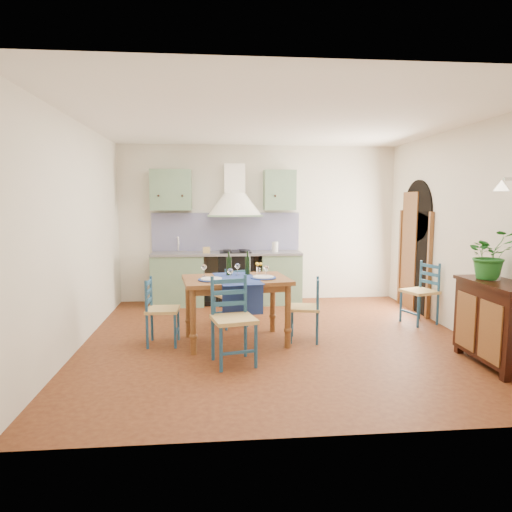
# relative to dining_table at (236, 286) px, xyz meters

# --- Properties ---
(floor) EXTENTS (5.00, 5.00, 0.00)m
(floor) POSITION_rel_dining_table_xyz_m (0.54, 0.06, -0.74)
(floor) COLOR #431B0E
(floor) RESTS_ON ground
(back_wall) EXTENTS (5.00, 0.96, 2.80)m
(back_wall) POSITION_rel_dining_table_xyz_m (0.08, 2.35, 0.31)
(back_wall) COLOR beige
(back_wall) RESTS_ON ground
(right_wall) EXTENTS (0.26, 5.00, 2.80)m
(right_wall) POSITION_rel_dining_table_xyz_m (3.04, 0.34, 0.60)
(right_wall) COLOR beige
(right_wall) RESTS_ON ground
(left_wall) EXTENTS (0.04, 5.00, 2.80)m
(left_wall) POSITION_rel_dining_table_xyz_m (-1.96, 0.06, 0.66)
(left_wall) COLOR beige
(left_wall) RESTS_ON ground
(ceiling) EXTENTS (5.00, 5.00, 0.01)m
(ceiling) POSITION_rel_dining_table_xyz_m (0.54, 0.06, 2.07)
(ceiling) COLOR white
(ceiling) RESTS_ON back_wall
(dining_table) EXTENTS (1.42, 1.09, 1.15)m
(dining_table) POSITION_rel_dining_table_xyz_m (0.00, 0.00, 0.00)
(dining_table) COLOR brown
(dining_table) RESTS_ON ground
(chair_near) EXTENTS (0.54, 0.54, 0.97)m
(chair_near) POSITION_rel_dining_table_xyz_m (-0.08, -0.76, -0.24)
(chair_near) COLOR navy
(chair_near) RESTS_ON ground
(chair_far) EXTENTS (0.55, 0.55, 0.87)m
(chair_far) POSITION_rel_dining_table_xyz_m (-0.03, 0.76, -0.29)
(chair_far) COLOR navy
(chair_far) RESTS_ON ground
(chair_left) EXTENTS (0.41, 0.41, 0.85)m
(chair_left) POSITION_rel_dining_table_xyz_m (-0.96, -0.00, -0.30)
(chair_left) COLOR navy
(chair_left) RESTS_ON ground
(chair_right) EXTENTS (0.46, 0.46, 0.83)m
(chair_right) POSITION_rel_dining_table_xyz_m (0.91, -0.02, -0.31)
(chair_right) COLOR navy
(chair_right) RESTS_ON ground
(chair_spare) EXTENTS (0.54, 0.54, 0.91)m
(chair_spare) POSITION_rel_dining_table_xyz_m (2.78, 0.67, -0.27)
(chair_spare) COLOR navy
(chair_spare) RESTS_ON ground
(sideboard) EXTENTS (0.50, 1.05, 0.94)m
(sideboard) POSITION_rel_dining_table_xyz_m (2.80, -1.10, -0.23)
(sideboard) COLOR black
(sideboard) RESTS_ON ground
(potted_plant) EXTENTS (0.50, 0.44, 0.56)m
(potted_plant) POSITION_rel_dining_table_xyz_m (2.80, -0.91, 0.47)
(potted_plant) COLOR #1D6321
(potted_plant) RESTS_ON sideboard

